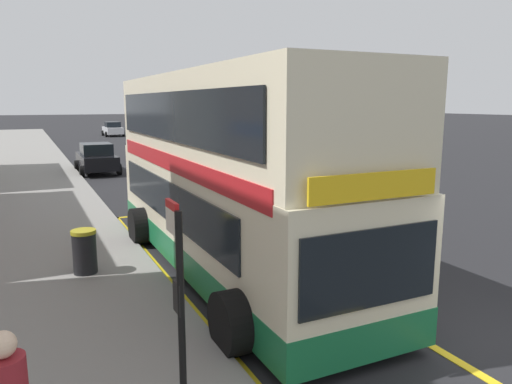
% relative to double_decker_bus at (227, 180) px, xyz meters
% --- Properties ---
extents(ground_plane, '(260.00, 260.00, 0.00)m').
position_rel_double_decker_bus_xyz_m(ground_plane, '(2.46, 26.51, -2.06)').
color(ground_plane, black).
extents(pavement_near, '(6.00, 76.00, 0.14)m').
position_rel_double_decker_bus_xyz_m(pavement_near, '(-4.54, 26.51, -1.99)').
color(pavement_near, gray).
rests_on(pavement_near, ground).
extents(double_decker_bus, '(3.29, 10.17, 4.40)m').
position_rel_double_decker_bus_xyz_m(double_decker_bus, '(0.00, 0.00, 0.00)').
color(double_decker_bus, beige).
rests_on(double_decker_bus, ground).
extents(bus_bay_markings, '(3.12, 13.25, 0.01)m').
position_rel_double_decker_bus_xyz_m(bus_bay_markings, '(0.02, -0.40, -2.06)').
color(bus_bay_markings, gold).
rests_on(bus_bay_markings, ground).
extents(bus_stop_sign, '(0.09, 0.51, 2.48)m').
position_rel_double_decker_bus_xyz_m(bus_stop_sign, '(-2.50, -4.55, -0.44)').
color(bus_stop_sign, black).
rests_on(bus_stop_sign, pavement_near).
extents(parked_car_white_ahead, '(2.09, 4.20, 1.62)m').
position_rel_double_decker_bus_xyz_m(parked_car_white_ahead, '(5.23, 47.23, -1.26)').
color(parked_car_white_ahead, silver).
rests_on(parked_car_white_ahead, ground).
extents(parked_car_black_behind, '(2.09, 4.20, 1.62)m').
position_rel_double_decker_bus_xyz_m(parked_car_black_behind, '(-0.55, 17.34, -1.26)').
color(parked_car_black_behind, black).
rests_on(parked_car_black_behind, ground).
extents(litter_bin, '(0.53, 0.53, 0.96)m').
position_rel_double_decker_bus_xyz_m(litter_bin, '(-3.05, 0.68, -1.44)').
color(litter_bin, black).
rests_on(litter_bin, pavement_near).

